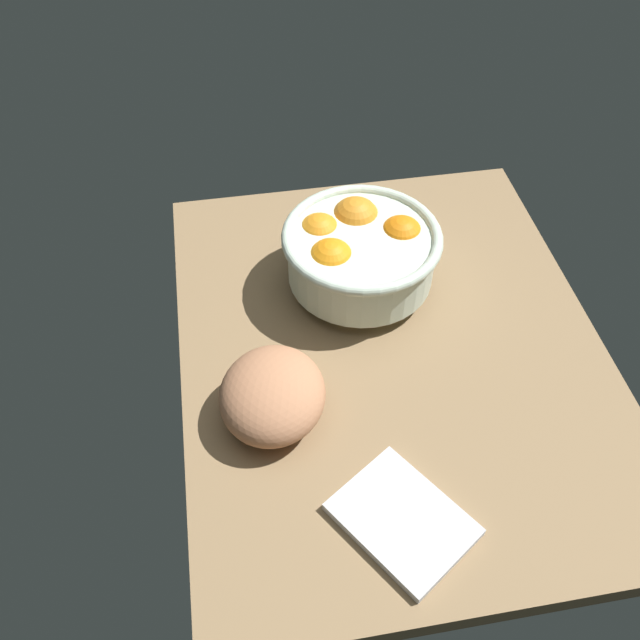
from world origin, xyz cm
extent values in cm
cube|color=olive|center=(0.00, 0.00, -1.50)|extent=(73.35, 58.02, 3.00)
cylinder|color=silver|center=(12.56, 2.05, 1.08)|extent=(10.48, 10.48, 2.17)
cylinder|color=silver|center=(12.56, 2.05, 5.84)|extent=(21.05, 21.05, 7.36)
torus|color=silver|center=(12.56, 2.05, 9.52)|extent=(22.65, 22.65, 1.60)
sphere|color=orange|center=(13.52, -3.91, 7.41)|extent=(6.87, 6.87, 6.87)
sphere|color=orange|center=(18.09, 1.80, 7.54)|extent=(7.57, 7.57, 7.57)
sphere|color=orange|center=(10.21, 6.87, 7.44)|extent=(7.03, 7.03, 7.03)
sphere|color=orange|center=(16.20, 7.46, 7.38)|extent=(6.65, 6.65, 6.65)
ellipsoid|color=tan|center=(-8.15, 17.47, 4.05)|extent=(17.66, 16.70, 8.10)
cube|color=silver|center=(-25.19, 4.98, 0.61)|extent=(18.40, 17.41, 1.22)
camera|label=1|loc=(-57.94, 20.01, 73.68)|focal=38.77mm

